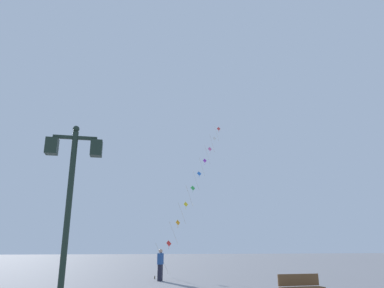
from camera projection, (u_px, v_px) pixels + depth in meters
name	position (u px, v px, depth m)	size (l,w,h in m)	color
ground_plane	(140.00, 281.00, 19.31)	(160.00, 160.00, 0.00)	gray
twin_lantern_lamp_post	(71.00, 183.00, 8.39)	(1.33, 0.28, 4.73)	#1E2D23
kite_train	(196.00, 181.00, 28.38)	(7.25, 10.47, 13.52)	brown
kite_flyer	(160.00, 264.00, 19.73)	(0.43, 0.61, 1.71)	#1E1E2D
park_bench	(301.00, 287.00, 12.34)	(1.62, 0.51, 0.89)	brown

